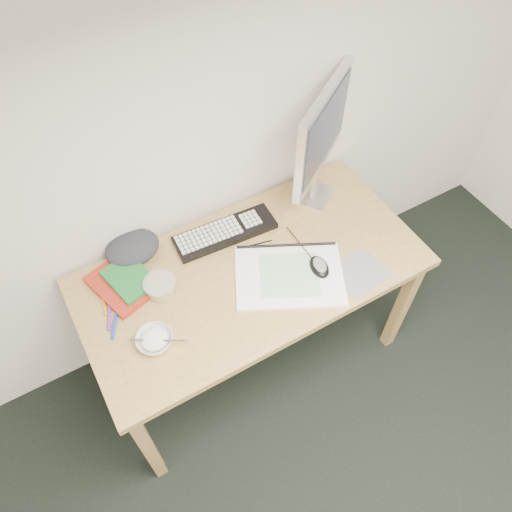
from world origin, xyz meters
The scene contains 18 objects.
desk centered at (-0.03, 1.43, 0.67)m, with size 1.40×0.70×0.75m.
mousepad centered at (0.34, 1.20, 0.75)m, with size 0.20×0.18×0.00m, color slate.
sketchpad centered at (0.08, 1.32, 0.76)m, with size 0.43×0.31×0.01m, color white.
keyboard centered at (-0.04, 1.65, 0.76)m, with size 0.44×0.14×0.03m, color black.
monitor centered at (0.42, 1.65, 1.10)m, with size 0.41×0.29×0.56m.
mouse centered at (0.21, 1.29, 0.78)m, with size 0.07×0.11×0.04m, color black.
rice_bowl centered at (-0.50, 1.32, 0.77)m, with size 0.14×0.14×0.04m, color white.
chopsticks centered at (-0.49, 1.30, 0.79)m, with size 0.02×0.02×0.21m, color #ACACAE.
fruit_tub centered at (-0.39, 1.52, 0.78)m, with size 0.13×0.13×0.06m, color gold.
book_red centered at (-0.51, 1.62, 0.76)m, with size 0.19×0.26×0.03m, color maroon.
book_green centered at (-0.48, 1.61, 0.78)m, with size 0.15×0.20×0.02m, color #1A692B.
cloth_lump centered at (-0.41, 1.75, 0.79)m, with size 0.19×0.16×0.08m, color #26282E.
pencil_pink centered at (0.00, 1.48, 0.75)m, with size 0.01×0.01×0.16m, color #D66B83.
pencil_tan centered at (0.02, 1.44, 0.75)m, with size 0.01×0.01×0.19m, color tan.
pencil_black centered at (0.04, 1.53, 0.75)m, with size 0.01×0.01×0.16m, color black.
marker_blue centered at (-0.59, 1.47, 0.76)m, with size 0.01×0.01×0.15m, color #1E3BA6.
marker_orange centered at (-0.60, 1.58, 0.76)m, with size 0.01×0.01×0.12m, color #C78417.
marker_purple centered at (-0.60, 1.51, 0.76)m, with size 0.01×0.01×0.13m, color #792998.
Camera 1 is at (-0.60, 0.41, 2.40)m, focal length 35.00 mm.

